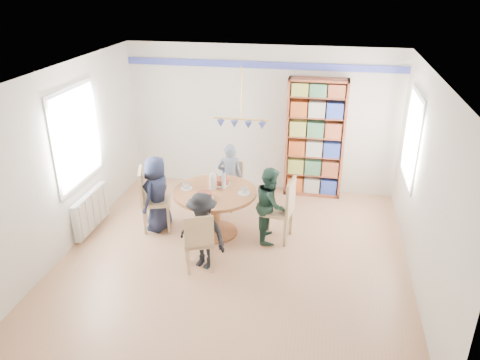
% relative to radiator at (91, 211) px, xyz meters
% --- Properties ---
extents(ground, '(5.00, 5.00, 0.00)m').
position_rel_radiator_xyz_m(ground, '(2.42, -0.30, -0.35)').
color(ground, '#A88059').
extents(room_shell, '(5.00, 5.00, 5.00)m').
position_rel_radiator_xyz_m(room_shell, '(2.16, 0.57, 1.30)').
color(room_shell, white).
rests_on(room_shell, ground).
extents(radiator, '(0.12, 1.00, 0.60)m').
position_rel_radiator_xyz_m(radiator, '(0.00, 0.00, 0.00)').
color(radiator, silver).
rests_on(radiator, ground).
extents(dining_table, '(1.30, 1.30, 0.75)m').
position_rel_radiator_xyz_m(dining_table, '(1.99, 0.27, 0.21)').
color(dining_table, brown).
rests_on(dining_table, ground).
extents(chair_left, '(0.58, 0.58, 1.04)m').
position_rel_radiator_xyz_m(chair_left, '(0.92, 0.24, 0.22)').
color(chair_left, tan).
rests_on(chair_left, ground).
extents(chair_right, '(0.52, 0.52, 1.02)m').
position_rel_radiator_xyz_m(chair_right, '(3.05, 0.29, 0.21)').
color(chair_right, tan).
rests_on(chair_right, ground).
extents(chair_far, '(0.49, 0.49, 0.86)m').
position_rel_radiator_xyz_m(chair_far, '(2.04, 1.25, 0.12)').
color(chair_far, tan).
rests_on(chair_far, ground).
extents(chair_near, '(0.52, 0.52, 0.91)m').
position_rel_radiator_xyz_m(chair_near, '(2.00, -0.76, 0.15)').
color(chair_near, tan).
rests_on(chair_near, ground).
extents(person_left, '(0.51, 0.68, 1.25)m').
position_rel_radiator_xyz_m(person_left, '(1.04, 0.25, 0.28)').
color(person_left, '#161B31').
rests_on(person_left, ground).
extents(person_right, '(0.53, 0.64, 1.20)m').
position_rel_radiator_xyz_m(person_right, '(2.86, 0.28, 0.25)').
color(person_right, '#193328').
rests_on(person_right, ground).
extents(person_far, '(0.49, 0.37, 1.21)m').
position_rel_radiator_xyz_m(person_far, '(2.03, 1.17, 0.25)').
color(person_far, gray).
rests_on(person_far, ground).
extents(person_near, '(0.84, 0.66, 1.14)m').
position_rel_radiator_xyz_m(person_near, '(2.03, -0.65, 0.22)').
color(person_near, black).
rests_on(person_near, ground).
extents(bookshelf, '(1.04, 0.31, 2.18)m').
position_rel_radiator_xyz_m(bookshelf, '(3.43, 2.04, 0.72)').
color(bookshelf, brown).
rests_on(bookshelf, ground).
extents(tableware, '(1.10, 1.10, 0.29)m').
position_rel_radiator_xyz_m(tableware, '(1.96, 0.30, 0.46)').
color(tableware, white).
rests_on(tableware, dining_table).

